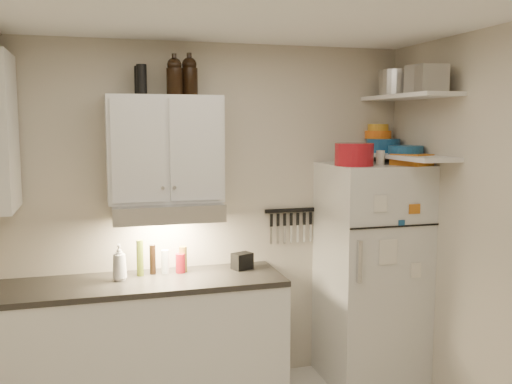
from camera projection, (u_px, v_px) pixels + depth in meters
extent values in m
cube|color=beige|center=(203.00, 216.00, 4.35)|extent=(3.20, 0.02, 2.60)
cube|color=silver|center=(135.00, 347.00, 4.00)|extent=(2.10, 0.60, 0.88)
cube|color=#282622|center=(133.00, 284.00, 3.95)|extent=(2.10, 0.62, 0.04)
cube|color=silver|center=(165.00, 149.00, 4.03)|extent=(0.80, 0.33, 0.75)
cube|color=silver|center=(167.00, 211.00, 4.02)|extent=(0.76, 0.46, 0.12)
cube|color=silver|center=(371.00, 274.00, 4.41)|extent=(0.70, 0.68, 1.70)
cube|color=silver|center=(409.00, 97.00, 4.17)|extent=(0.30, 0.95, 0.03)
cube|color=silver|center=(407.00, 157.00, 4.22)|extent=(0.30, 0.95, 0.03)
cube|color=black|center=(290.00, 210.00, 4.51)|extent=(0.42, 0.02, 0.03)
cylinder|color=maroon|center=(354.00, 155.00, 4.12)|extent=(0.35, 0.35, 0.16)
cube|color=#BF6717|center=(412.00, 160.00, 4.16)|extent=(0.28, 0.30, 0.08)
cylinder|color=silver|center=(380.00, 158.00, 4.23)|extent=(0.08, 0.08, 0.10)
cylinder|color=silver|center=(397.00, 83.00, 4.45)|extent=(0.35, 0.35, 0.20)
cube|color=#AAAAAD|center=(423.00, 79.00, 4.05)|extent=(0.24, 0.22, 0.20)
cube|color=#AAAAAD|center=(432.00, 79.00, 3.86)|extent=(0.22, 0.22, 0.18)
cylinder|color=navy|center=(383.00, 146.00, 4.55)|extent=(0.27, 0.27, 0.11)
cylinder|color=orange|center=(378.00, 135.00, 4.61)|extent=(0.21, 0.21, 0.06)
cylinder|color=gold|center=(378.00, 127.00, 4.60)|extent=(0.17, 0.17, 0.05)
cylinder|color=navy|center=(406.00, 150.00, 4.25)|extent=(0.33, 0.33, 0.06)
cylinder|color=black|center=(142.00, 80.00, 3.92)|extent=(0.08, 0.08, 0.21)
cylinder|color=black|center=(139.00, 81.00, 3.99)|extent=(0.09, 0.09, 0.20)
imported|color=silver|center=(119.00, 260.00, 3.95)|extent=(0.11, 0.11, 0.29)
cylinder|color=brown|center=(183.00, 259.00, 4.18)|extent=(0.07, 0.07, 0.19)
cylinder|color=#4B5B16|center=(140.00, 258.00, 4.07)|extent=(0.05, 0.05, 0.26)
cylinder|color=black|center=(153.00, 260.00, 4.12)|extent=(0.05, 0.05, 0.21)
cylinder|color=silver|center=(165.00, 262.00, 4.14)|extent=(0.07, 0.07, 0.17)
cylinder|color=maroon|center=(180.00, 263.00, 4.16)|extent=(0.08, 0.08, 0.14)
cube|color=black|center=(242.00, 261.00, 4.26)|extent=(0.17, 0.15, 0.12)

